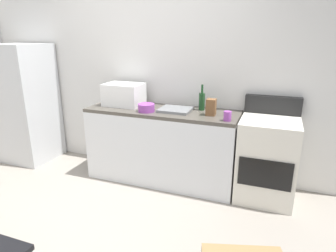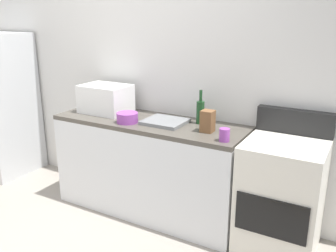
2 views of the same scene
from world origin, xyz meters
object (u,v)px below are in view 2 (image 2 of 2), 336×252
(stove_oven, at_px, (281,195))
(microwave, at_px, (106,99))
(coffee_mug, at_px, (224,135))
(knife_block, at_px, (208,121))
(mixing_bowl, at_px, (127,118))
(wine_bottle, at_px, (200,111))

(stove_oven, height_order, microwave, microwave)
(coffee_mug, bearing_deg, knife_block, 143.73)
(mixing_bowl, bearing_deg, microwave, 153.99)
(wine_bottle, xyz_separation_m, mixing_bowl, (-0.58, -0.29, -0.06))
(microwave, xyz_separation_m, mixing_bowl, (0.39, -0.19, -0.09))
(microwave, relative_size, wine_bottle, 1.53)
(wine_bottle, relative_size, mixing_bowl, 1.58)
(wine_bottle, relative_size, knife_block, 1.67)
(mixing_bowl, bearing_deg, wine_bottle, 26.94)
(stove_oven, distance_m, wine_bottle, 0.96)
(stove_oven, distance_m, microwave, 1.84)
(knife_block, relative_size, mixing_bowl, 0.95)
(coffee_mug, xyz_separation_m, mixing_bowl, (-0.93, 0.05, -0.00))
(coffee_mug, bearing_deg, mixing_bowl, 177.19)
(mixing_bowl, bearing_deg, stove_oven, 6.44)
(knife_block, bearing_deg, microwave, 175.64)
(stove_oven, distance_m, knife_block, 0.82)
(stove_oven, xyz_separation_m, knife_block, (-0.63, -0.05, 0.52))
(stove_oven, bearing_deg, wine_bottle, 169.84)
(wine_bottle, bearing_deg, stove_oven, -10.16)
(mixing_bowl, bearing_deg, knife_block, 8.25)
(stove_oven, distance_m, mixing_bowl, 1.45)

